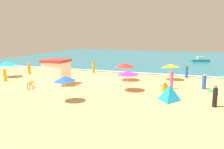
% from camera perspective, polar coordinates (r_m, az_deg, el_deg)
% --- Properties ---
extents(ground_plane, '(60.00, 60.00, 0.00)m').
position_cam_1_polar(ground_plane, '(27.51, -2.05, -1.54)').
color(ground_plane, '#E5B26B').
extents(ocean_water, '(60.00, 44.00, 0.10)m').
position_cam_1_polar(ocean_water, '(54.29, 8.66, 4.22)').
color(ocean_water, teal).
rests_on(ocean_water, ground_plane).
extents(wave_breaker_foam, '(57.00, 0.70, 0.01)m').
position_cam_1_polar(wave_breaker_foam, '(33.35, 1.84, 0.72)').
color(wave_breaker_foam, white).
rests_on(wave_breaker_foam, ocean_water).
extents(lifeguard_cabana, '(2.61, 2.51, 2.81)m').
position_cam_1_polar(lifeguard_cabana, '(26.10, -13.84, 0.70)').
color(lifeguard_cabana, white).
rests_on(lifeguard_cabana, ground_plane).
extents(beach_umbrella_0, '(2.49, 2.49, 2.19)m').
position_cam_1_polar(beach_umbrella_0, '(19.19, -11.90, -1.05)').
color(beach_umbrella_0, silver).
rests_on(beach_umbrella_0, ground_plane).
extents(beach_umbrella_2, '(2.32, 2.34, 2.20)m').
position_cam_1_polar(beach_umbrella_2, '(27.48, 3.21, 2.44)').
color(beach_umbrella_2, silver).
rests_on(beach_umbrella_2, ground_plane).
extents(beach_umbrella_3, '(2.45, 2.47, 2.14)m').
position_cam_1_polar(beach_umbrella_3, '(32.58, -24.97, 2.61)').
color(beach_umbrella_3, silver).
rests_on(beach_umbrella_3, ground_plane).
extents(beach_umbrella_4, '(2.92, 2.92, 2.03)m').
position_cam_1_polar(beach_umbrella_4, '(22.45, 3.99, 0.46)').
color(beach_umbrella_4, silver).
rests_on(beach_umbrella_4, ground_plane).
extents(beach_umbrella_5, '(3.21, 3.21, 2.09)m').
position_cam_1_polar(beach_umbrella_5, '(28.59, 14.48, 2.16)').
color(beach_umbrella_5, silver).
rests_on(beach_umbrella_5, ground_plane).
extents(beach_tent, '(1.48, 2.01, 1.33)m').
position_cam_1_polar(beach_tent, '(20.03, 14.34, -4.38)').
color(beach_tent, '#1999D8').
rests_on(beach_tent, ground_plane).
extents(parked_bicycle, '(0.56, 1.76, 0.76)m').
position_cam_1_polar(parked_bicycle, '(25.07, -19.79, -2.42)').
color(parked_bicycle, black).
rests_on(parked_bicycle, ground_plane).
extents(beachgoer_0, '(0.44, 0.44, 1.70)m').
position_cam_1_polar(beachgoer_0, '(19.26, 24.55, -5.19)').
color(beachgoer_0, black).
rests_on(beachgoer_0, ground_plane).
extents(beachgoer_1, '(0.53, 0.53, 1.57)m').
position_cam_1_polar(beachgoer_1, '(29.91, -25.40, -0.17)').
color(beachgoer_1, orange).
rests_on(beachgoer_1, ground_plane).
extents(beachgoer_2, '(0.42, 0.42, 1.87)m').
position_cam_1_polar(beachgoer_2, '(32.63, -4.67, 1.85)').
color(beachgoer_2, orange).
rests_on(beachgoer_2, ground_plane).
extents(beachgoer_3, '(0.54, 0.54, 1.71)m').
position_cam_1_polar(beachgoer_3, '(33.89, -20.18, 1.42)').
color(beachgoer_3, orange).
rests_on(beachgoer_3, ground_plane).
extents(beachgoer_4, '(0.49, 0.49, 1.56)m').
position_cam_1_polar(beachgoer_4, '(25.10, 22.22, -1.79)').
color(beachgoer_4, blue).
rests_on(beachgoer_4, ground_plane).
extents(beachgoer_6, '(0.43, 0.43, 1.91)m').
position_cam_1_polar(beachgoer_6, '(24.14, 14.83, -1.30)').
color(beachgoer_6, '#D84CA5').
rests_on(beachgoer_6, ground_plane).
extents(beachgoer_7, '(0.47, 0.47, 1.69)m').
position_cam_1_polar(beachgoer_7, '(30.40, 18.32, 0.62)').
color(beachgoer_7, blue).
rests_on(beachgoer_7, ground_plane).
extents(beachgoer_8, '(0.61, 0.61, 1.00)m').
position_cam_1_polar(beachgoer_8, '(22.53, 13.20, -3.34)').
color(beachgoer_8, orange).
rests_on(beachgoer_8, ground_plane).
extents(beach_towel_0, '(1.28, 1.25, 0.01)m').
position_cam_1_polar(beach_towel_0, '(25.33, 13.04, -2.82)').
color(beach_towel_0, '#D84CA5').
rests_on(beach_towel_0, ground_plane).
extents(beach_towel_1, '(1.12, 1.45, 0.01)m').
position_cam_1_polar(beach_towel_1, '(24.57, 23.77, -3.83)').
color(beach_towel_1, green).
rests_on(beach_towel_1, ground_plane).
extents(small_boat_0, '(3.71, 2.32, 1.08)m').
position_cam_1_polar(small_boat_0, '(48.53, 21.35, 3.43)').
color(small_boat_0, teal).
rests_on(small_boat_0, ocean_water).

